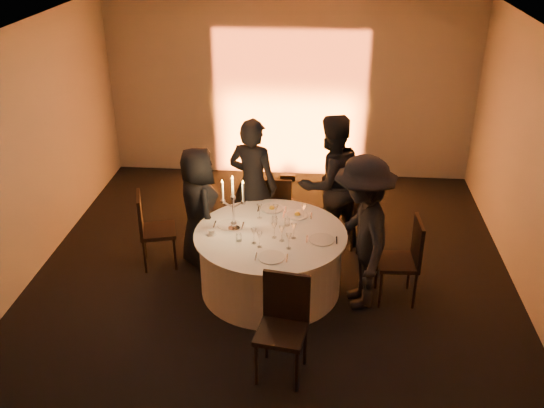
# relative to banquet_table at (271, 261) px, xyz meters

# --- Properties ---
(floor) EXTENTS (7.00, 7.00, 0.00)m
(floor) POSITION_rel_banquet_table_xyz_m (0.00, 0.00, -0.38)
(floor) COLOR black
(floor) RESTS_ON ground
(ceiling) EXTENTS (7.00, 7.00, 0.00)m
(ceiling) POSITION_rel_banquet_table_xyz_m (0.00, 0.00, 2.62)
(ceiling) COLOR silver
(ceiling) RESTS_ON wall_back
(wall_back) EXTENTS (7.00, 0.00, 7.00)m
(wall_back) POSITION_rel_banquet_table_xyz_m (0.00, 3.50, 1.12)
(wall_back) COLOR #B1ACA4
(wall_back) RESTS_ON floor
(wall_left) EXTENTS (0.00, 7.00, 7.00)m
(wall_left) POSITION_rel_banquet_table_xyz_m (-3.00, 0.00, 1.12)
(wall_left) COLOR #B1ACA4
(wall_left) RESTS_ON floor
(uplighter_fixture) EXTENTS (0.25, 0.12, 0.10)m
(uplighter_fixture) POSITION_rel_banquet_table_xyz_m (0.00, 3.20, -0.33)
(uplighter_fixture) COLOR black
(uplighter_fixture) RESTS_ON floor
(banquet_table) EXTENTS (1.80, 1.80, 0.77)m
(banquet_table) POSITION_rel_banquet_table_xyz_m (0.00, 0.00, 0.00)
(banquet_table) COLOR black
(banquet_table) RESTS_ON floor
(chair_left) EXTENTS (0.55, 0.55, 1.01)m
(chair_left) POSITION_rel_banquet_table_xyz_m (-1.56, 0.41, 0.18)
(chair_left) COLOR black
(chair_left) RESTS_ON floor
(chair_back_left) EXTENTS (0.40, 0.40, 0.90)m
(chair_back_left) POSITION_rel_banquet_table_xyz_m (-0.02, 1.31, 0.12)
(chair_back_left) COLOR black
(chair_back_left) RESTS_ON floor
(chair_back_right) EXTENTS (0.63, 0.63, 1.02)m
(chair_back_right) POSITION_rel_banquet_table_xyz_m (1.09, 1.16, 0.19)
(chair_back_right) COLOR black
(chair_back_right) RESTS_ON floor
(chair_right) EXTENTS (0.48, 0.48, 1.04)m
(chair_right) POSITION_rel_banquet_table_xyz_m (1.57, -0.07, 0.21)
(chair_right) COLOR black
(chair_right) RESTS_ON floor
(chair_front) EXTENTS (0.53, 0.53, 1.07)m
(chair_front) POSITION_rel_banquet_table_xyz_m (0.25, -1.40, 0.22)
(chair_front) COLOR black
(chair_front) RESTS_ON floor
(guest_left) EXTENTS (0.82, 0.92, 1.58)m
(guest_left) POSITION_rel_banquet_table_xyz_m (-0.96, 0.55, 0.41)
(guest_left) COLOR black
(guest_left) RESTS_ON floor
(guest_back_left) EXTENTS (0.77, 0.62, 1.83)m
(guest_back_left) POSITION_rel_banquet_table_xyz_m (-0.32, 0.99, 0.53)
(guest_back_left) COLOR black
(guest_back_left) RESTS_ON floor
(guest_back_right) EXTENTS (1.15, 1.09, 1.88)m
(guest_back_right) POSITION_rel_banquet_table_xyz_m (0.68, 1.08, 0.55)
(guest_back_right) COLOR black
(guest_back_right) RESTS_ON floor
(guest_right) EXTENTS (0.89, 1.30, 1.84)m
(guest_right) POSITION_rel_banquet_table_xyz_m (1.04, -0.19, 0.54)
(guest_right) COLOR black
(guest_right) RESTS_ON floor
(plate_left) EXTENTS (0.36, 0.27, 0.01)m
(plate_left) POSITION_rel_banquet_table_xyz_m (-0.52, 0.14, 0.39)
(plate_left) COLOR silver
(plate_left) RESTS_ON banquet_table
(plate_back_left) EXTENTS (0.36, 0.27, 0.08)m
(plate_back_left) POSITION_rel_banquet_table_xyz_m (-0.04, 0.60, 0.40)
(plate_back_left) COLOR silver
(plate_back_left) RESTS_ON banquet_table
(plate_back_right) EXTENTS (0.35, 0.27, 0.08)m
(plate_back_right) POSITION_rel_banquet_table_xyz_m (0.29, 0.46, 0.40)
(plate_back_right) COLOR silver
(plate_back_right) RESTS_ON banquet_table
(plate_right) EXTENTS (0.36, 0.30, 0.01)m
(plate_right) POSITION_rel_banquet_table_xyz_m (0.60, -0.11, 0.39)
(plate_right) COLOR silver
(plate_right) RESTS_ON banquet_table
(plate_front) EXTENTS (0.36, 0.29, 0.01)m
(plate_front) POSITION_rel_banquet_table_xyz_m (0.06, -0.54, 0.39)
(plate_front) COLOR silver
(plate_front) RESTS_ON banquet_table
(coffee_cup) EXTENTS (0.11, 0.11, 0.07)m
(coffee_cup) POSITION_rel_banquet_table_xyz_m (-0.68, -0.10, 0.42)
(coffee_cup) COLOR silver
(coffee_cup) RESTS_ON banquet_table
(candelabra) EXTENTS (0.30, 0.14, 0.70)m
(candelabra) POSITION_rel_banquet_table_xyz_m (-0.44, 0.05, 0.63)
(candelabra) COLOR silver
(candelabra) RESTS_ON banquet_table
(wine_glass_a) EXTENTS (0.07, 0.07, 0.19)m
(wine_glass_a) POSITION_rel_banquet_table_xyz_m (0.28, -0.10, 0.52)
(wine_glass_a) COLOR white
(wine_glass_a) RESTS_ON banquet_table
(wine_glass_b) EXTENTS (0.07, 0.07, 0.19)m
(wine_glass_b) POSITION_rel_banquet_table_xyz_m (0.03, 0.35, 0.52)
(wine_glass_b) COLOR white
(wine_glass_b) RESTS_ON banquet_table
(wine_glass_c) EXTENTS (0.07, 0.07, 0.19)m
(wine_glass_c) POSITION_rel_banquet_table_xyz_m (-0.17, 0.35, 0.52)
(wine_glass_c) COLOR white
(wine_glass_c) RESTS_ON banquet_table
(wine_glass_d) EXTENTS (0.07, 0.07, 0.19)m
(wine_glass_d) POSITION_rel_banquet_table_xyz_m (0.05, -0.11, 0.52)
(wine_glass_d) COLOR white
(wine_glass_d) RESTS_ON banquet_table
(wine_glass_e) EXTENTS (0.07, 0.07, 0.19)m
(wine_glass_e) POSITION_rel_banquet_table_xyz_m (-0.16, -0.25, 0.52)
(wine_glass_e) COLOR white
(wine_glass_e) RESTS_ON banquet_table
(wine_glass_f) EXTENTS (0.07, 0.07, 0.19)m
(wine_glass_f) POSITION_rel_banquet_table_xyz_m (-0.09, -0.33, 0.52)
(wine_glass_f) COLOR white
(wine_glass_f) RESTS_ON banquet_table
(wine_glass_g) EXTENTS (0.07, 0.07, 0.19)m
(wine_glass_g) POSITION_rel_banquet_table_xyz_m (0.15, -0.17, 0.52)
(wine_glass_g) COLOR white
(wine_glass_g) RESTS_ON banquet_table
(wine_glass_h) EXTENTS (0.07, 0.07, 0.19)m
(wine_glass_h) POSITION_rel_banquet_table_xyz_m (0.37, 0.40, 0.52)
(wine_glass_h) COLOR white
(wine_glass_h) RESTS_ON banquet_table
(wine_glass_i) EXTENTS (0.07, 0.07, 0.19)m
(wine_glass_i) POSITION_rel_banquet_table_xyz_m (0.23, -0.33, 0.52)
(wine_glass_i) COLOR white
(wine_glass_i) RESTS_ON banquet_table
(tumbler_a) EXTENTS (0.07, 0.07, 0.09)m
(tumbler_a) POSITION_rel_banquet_table_xyz_m (-0.34, -0.21, 0.43)
(tumbler_a) COLOR white
(tumbler_a) RESTS_ON banquet_table
(tumbler_b) EXTENTS (0.07, 0.07, 0.09)m
(tumbler_b) POSITION_rel_banquet_table_xyz_m (0.18, 0.20, 0.43)
(tumbler_b) COLOR white
(tumbler_b) RESTS_ON banquet_table
(tumbler_c) EXTENTS (0.07, 0.07, 0.09)m
(tumbler_c) POSITION_rel_banquet_table_xyz_m (0.03, 0.24, 0.43)
(tumbler_c) COLOR white
(tumbler_c) RESTS_ON banquet_table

